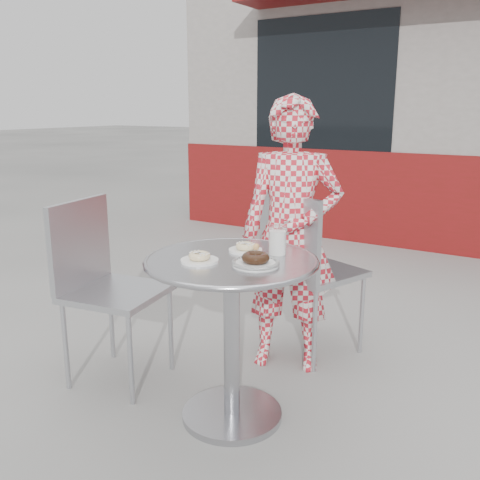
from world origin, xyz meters
The scene contains 10 objects.
ground centered at (0.00, 0.00, 0.00)m, with size 60.00×60.00×0.00m, color #9B9994.
storefront centered at (0.00, 5.56, 1.49)m, with size 6.02×4.55×3.00m.
bistro_table centered at (-0.05, -0.03, 0.60)m, with size 0.79×0.79×0.80m.
chair_far centered at (-0.02, 0.84, 0.30)m, with size 0.60×0.61×0.99m.
chair_left centered at (-0.78, -0.03, 0.30)m, with size 0.54×0.54×0.98m.
seated_person centered at (-0.07, 0.63, 0.76)m, with size 0.56×0.37×1.53m, color red.
plate_far centered at (-0.06, 0.11, 0.81)m, with size 0.16×0.16×0.04m.
plate_near centered at (-0.14, -0.14, 0.81)m, with size 0.17×0.17×0.04m.
plate_checker centered at (0.10, -0.06, 0.81)m, with size 0.21×0.21×0.05m.
milk_cup centered at (0.09, 0.14, 0.86)m, with size 0.08×0.08×0.13m.
Camera 1 is at (1.19, -1.97, 1.46)m, focal length 40.00 mm.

